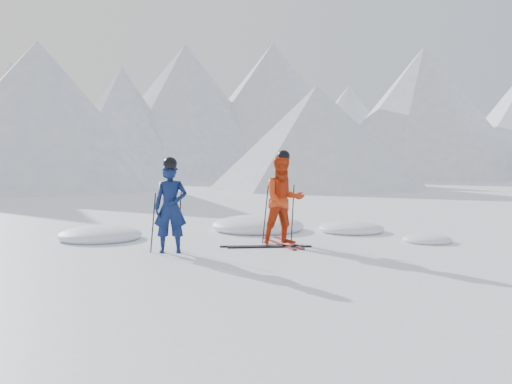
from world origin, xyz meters
name	(u,v)px	position (x,y,z in m)	size (l,w,h in m)	color
ground	(324,244)	(0.00, 0.00, 0.00)	(160.00, 160.00, 0.00)	white
mountain_range	(156,101)	(5.71, 35.31, 6.72)	(106.15, 62.94, 15.53)	#B2BCD1
skier_blue	(171,208)	(-3.20, 0.35, 0.85)	(0.62, 0.41, 1.71)	#0B1945
skier_red	(284,200)	(-0.77, 0.38, 0.93)	(0.90, 0.70, 1.86)	red
pole_blue_left	(153,223)	(-3.50, 0.50, 0.57)	(0.02, 0.02, 1.14)	black
pole_blue_right	(180,221)	(-2.95, 0.60, 0.57)	(0.02, 0.02, 1.14)	black
pole_red_left	(265,214)	(-1.07, 0.63, 0.62)	(0.02, 0.02, 1.24)	black
pole_red_right	(293,213)	(-0.47, 0.53, 0.62)	(0.02, 0.02, 1.24)	black
ski_worn_left	(278,244)	(-0.89, 0.38, 0.01)	(0.09, 1.70, 0.03)	black
ski_worn_right	(288,243)	(-0.65, 0.38, 0.01)	(0.09, 1.70, 0.03)	black
ski_loose_a	(262,246)	(-1.34, 0.23, 0.01)	(0.09, 1.70, 0.03)	black
ski_loose_b	(270,247)	(-1.24, 0.08, 0.01)	(0.09, 1.70, 0.03)	black
snow_lumps	(243,233)	(-0.84, 2.31, 0.00)	(7.75, 5.00, 0.51)	white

